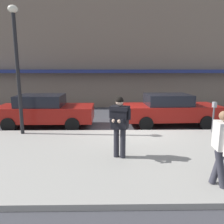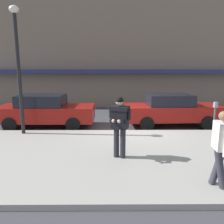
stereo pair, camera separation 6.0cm
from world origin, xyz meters
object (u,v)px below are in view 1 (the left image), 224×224
at_px(parked_sedan_mid, 170,109).
at_px(street_lamp_post, 17,58).
at_px(parked_sedan_near, 45,111).
at_px(man_texting_on_phone, 120,121).
at_px(pedestrian_in_light_coat, 221,144).
at_px(parking_meter, 214,113).

distance_m(parked_sedan_mid, street_lamp_post, 7.13).
height_order(parked_sedan_near, man_texting_on_phone, man_texting_on_phone).
xyz_separation_m(man_texting_on_phone, pedestrian_in_light_coat, (2.11, -1.65, -0.14)).
xyz_separation_m(parked_sedan_near, parked_sedan_mid, (6.03, 0.20, 0.00)).
height_order(parked_sedan_near, street_lamp_post, street_lamp_post).
bearing_deg(man_texting_on_phone, parked_sedan_near, 129.08).
bearing_deg(man_texting_on_phone, parked_sedan_mid, 58.22).
xyz_separation_m(parked_sedan_near, man_texting_on_phone, (3.35, -4.12, 0.46)).
height_order(man_texting_on_phone, pedestrian_in_light_coat, man_texting_on_phone).
distance_m(parked_sedan_near, street_lamp_post, 2.87).
distance_m(parked_sedan_near, pedestrian_in_light_coat, 7.95).
bearing_deg(street_lamp_post, man_texting_on_phone, -33.59).
bearing_deg(parking_meter, parked_sedan_near, 168.16).
xyz_separation_m(street_lamp_post, parking_meter, (7.80, 0.05, -2.17)).
distance_m(parked_sedan_mid, man_texting_on_phone, 5.11).
bearing_deg(parked_sedan_near, parking_meter, -11.84).
bearing_deg(parking_meter, street_lamp_post, -179.63).
bearing_deg(pedestrian_in_light_coat, street_lamp_post, 144.77).
xyz_separation_m(parked_sedan_mid, parking_meter, (1.31, -1.74, 0.18)).
bearing_deg(parked_sedan_mid, parking_meter, -53.08).
bearing_deg(street_lamp_post, pedestrian_in_light_coat, -35.23).
bearing_deg(parked_sedan_near, pedestrian_in_light_coat, -46.61).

